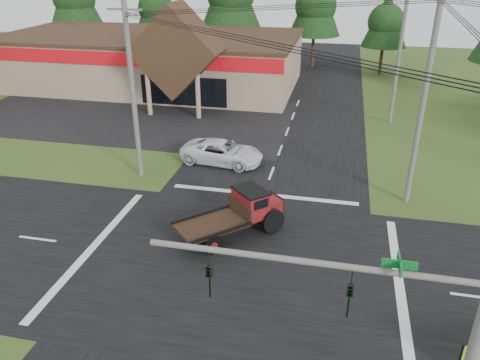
# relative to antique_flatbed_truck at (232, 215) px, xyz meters

# --- Properties ---
(ground) EXTENTS (120.00, 120.00, 0.00)m
(ground) POSITION_rel_antique_flatbed_truck_xyz_m (0.79, -2.43, -1.14)
(ground) COLOR #2A4719
(ground) RESTS_ON ground
(road_ns) EXTENTS (12.00, 120.00, 0.02)m
(road_ns) POSITION_rel_antique_flatbed_truck_xyz_m (0.79, -2.43, -1.13)
(road_ns) COLOR black
(road_ns) RESTS_ON ground
(road_ew) EXTENTS (120.00, 12.00, 0.02)m
(road_ew) POSITION_rel_antique_flatbed_truck_xyz_m (0.79, -2.43, -1.13)
(road_ew) COLOR black
(road_ew) RESTS_ON ground
(parking_apron) EXTENTS (28.00, 14.00, 0.02)m
(parking_apron) POSITION_rel_antique_flatbed_truck_xyz_m (-13.21, 16.57, -1.13)
(parking_apron) COLOR black
(parking_apron) RESTS_ON ground
(cvs_building) EXTENTS (30.40, 18.20, 9.19)m
(cvs_building) POSITION_rel_antique_flatbed_truck_xyz_m (-14.92, 27.14, 1.64)
(cvs_building) COLOR tan
(cvs_building) RESTS_ON ground
(traffic_signal_mast) EXTENTS (8.12, 0.24, 7.00)m
(traffic_signal_mast) POSITION_rel_antique_flatbed_truck_xyz_m (6.60, -9.93, 3.28)
(traffic_signal_mast) COLOR #595651
(traffic_signal_mast) RESTS_ON ground
(utility_pole_nw) EXTENTS (2.00, 0.30, 10.50)m
(utility_pole_nw) POSITION_rel_antique_flatbed_truck_xyz_m (-7.21, 5.57, 4.25)
(utility_pole_nw) COLOR #595651
(utility_pole_nw) RESTS_ON ground
(utility_pole_ne) EXTENTS (2.00, 0.30, 11.50)m
(utility_pole_ne) POSITION_rel_antique_flatbed_truck_xyz_m (8.79, 5.57, 4.75)
(utility_pole_ne) COLOR #595651
(utility_pole_ne) RESTS_ON ground
(utility_pole_n) EXTENTS (2.00, 0.30, 11.20)m
(utility_pole_n) POSITION_rel_antique_flatbed_truck_xyz_m (8.79, 19.57, 4.60)
(utility_pole_n) COLOR #595651
(utility_pole_n) RESTS_ON ground
(tree_row_b) EXTENTS (5.60, 5.60, 10.10)m
(tree_row_b) POSITION_rel_antique_flatbed_truck_xyz_m (-19.21, 39.57, 5.56)
(tree_row_b) COLOR #332316
(tree_row_b) RESTS_ON ground
(tree_row_d) EXTENTS (6.16, 6.16, 11.11)m
(tree_row_d) POSITION_rel_antique_flatbed_truck_xyz_m (0.79, 39.57, 6.24)
(tree_row_d) COLOR #332316
(tree_row_d) RESTS_ON ground
(tree_row_e) EXTENTS (5.04, 5.04, 9.09)m
(tree_row_e) POSITION_rel_antique_flatbed_truck_xyz_m (8.79, 37.57, 4.89)
(tree_row_e) COLOR #332316
(tree_row_e) RESTS_ON ground
(antique_flatbed_truck) EXTENTS (5.34, 5.31, 2.28)m
(antique_flatbed_truck) POSITION_rel_antique_flatbed_truck_xyz_m (0.00, 0.00, 0.00)
(antique_flatbed_truck) COLOR #580C14
(antique_flatbed_truck) RESTS_ON ground
(white_pickup) EXTENTS (5.66, 3.07, 1.51)m
(white_pickup) POSITION_rel_antique_flatbed_truck_xyz_m (-2.70, 8.60, -0.39)
(white_pickup) COLOR white
(white_pickup) RESTS_ON ground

